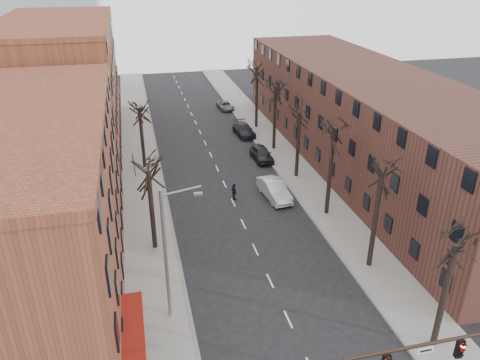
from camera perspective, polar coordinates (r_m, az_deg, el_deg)
sidewalk_left at (r=52.67m, az=-12.00°, el=1.95°), size 4.00×90.00×0.15m
sidewalk_right at (r=55.11m, az=4.82°, el=3.51°), size 4.00×90.00×0.15m
building_left_near at (r=32.97m, az=-25.45°, el=-3.53°), size 12.00×26.00×12.00m
building_left_far at (r=59.60m, az=-20.80°, el=10.65°), size 12.00×28.00×14.00m
building_right at (r=52.17m, az=15.19°, el=7.17°), size 12.00×50.00×10.00m
tree_right_a at (r=31.32m, az=22.42°, el=-18.08°), size 5.20×5.20×10.00m
tree_right_b at (r=36.40m, az=15.40°, el=-10.08°), size 5.20×5.20×10.80m
tree_right_c at (r=42.39m, az=10.47°, el=-4.08°), size 5.20×5.20×11.60m
tree_right_d at (r=48.96m, az=6.86°, el=0.39°), size 5.20×5.20×10.00m
tree_right_e at (r=55.90m, az=4.12°, el=3.78°), size 5.20×5.20×10.80m
tree_right_f at (r=63.10m, az=1.98°, el=6.40°), size 5.20×5.20×11.60m
tree_left_a at (r=37.65m, az=-10.28°, el=-8.18°), size 5.20×5.20×9.50m
tree_left_b at (r=51.79m, az=-11.51°, el=1.49°), size 5.20×5.20×9.50m
streetlight at (r=28.24m, az=-8.77°, el=-8.41°), size 2.45×0.22×9.03m
silver_sedan at (r=44.19m, az=4.21°, el=-1.18°), size 2.29×5.23×1.67m
parked_car_near at (r=52.49m, az=2.64°, el=3.25°), size 2.04×4.64×1.56m
parked_car_mid at (r=60.07m, az=0.47°, el=6.15°), size 2.38×5.13×1.45m
parked_car_far at (r=70.93m, az=-1.78°, el=9.06°), size 2.23×4.23×1.14m
pedestrian_crossing at (r=43.71m, az=-0.72°, el=-1.44°), size 0.58×1.03×1.65m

